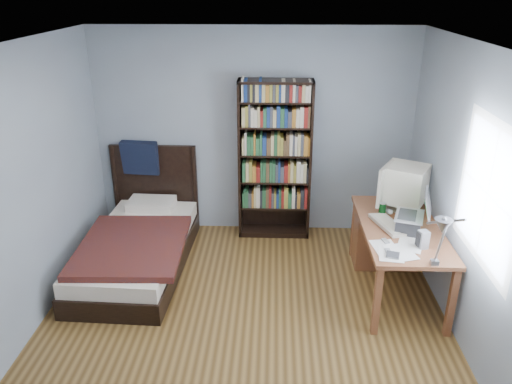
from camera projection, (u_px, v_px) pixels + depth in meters
room at (245, 206)px, 4.06m from camera, size 4.20×4.24×2.50m
desk at (389, 235)px, 5.38m from camera, size 0.75×1.51×0.73m
crt_monitor at (403, 185)px, 5.14m from camera, size 0.59×0.54×0.49m
laptop at (411, 220)px, 4.74m from camera, size 0.42×0.40×0.41m
desk_lamp at (442, 230)px, 3.65m from camera, size 0.25×0.56×0.66m
keyboard at (389, 225)px, 4.87m from camera, size 0.33×0.52×0.05m
speaker at (423, 239)px, 4.45m from camera, size 0.10×0.10×0.17m
soda_can at (382, 209)px, 5.10m from camera, size 0.07×0.07×0.13m
mouse at (389, 211)px, 5.15m from camera, size 0.07×0.13×0.04m
phone_silver at (385, 241)px, 4.58m from camera, size 0.07×0.10×0.02m
phone_grey at (388, 251)px, 4.40m from camera, size 0.04×0.09×0.02m
external_drive at (393, 256)px, 4.33m from camera, size 0.14×0.14×0.02m
bookshelf at (275, 161)px, 5.95m from camera, size 0.87×0.30×1.92m
bed at (139, 243)px, 5.54m from camera, size 1.12×2.10×1.16m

